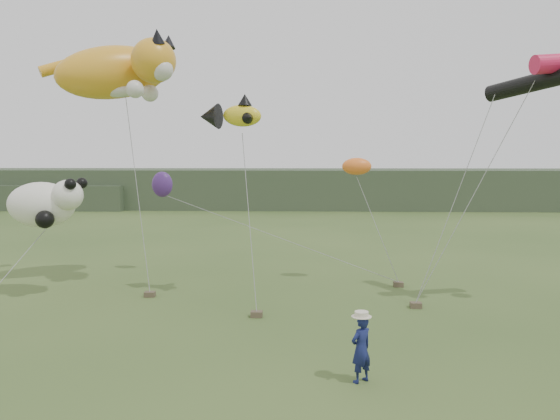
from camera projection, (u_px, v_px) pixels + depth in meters
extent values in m
plane|color=#385123|center=(294.00, 354.00, 14.64)|extent=(120.00, 120.00, 0.00)
cube|color=#2D3D28|center=(300.00, 188.00, 59.21)|extent=(90.00, 12.00, 4.00)
cube|color=#2D3D28|center=(16.00, 196.00, 57.50)|extent=(25.00, 8.00, 2.50)
imported|color=#151C4F|center=(361.00, 349.00, 12.75)|extent=(0.70, 0.67, 1.61)
cube|color=brown|center=(150.00, 294.00, 20.68)|extent=(0.38, 0.31, 0.20)
cube|color=brown|center=(257.00, 314.00, 18.06)|extent=(0.38, 0.31, 0.20)
cube|color=brown|center=(416.00, 305.00, 19.15)|extent=(0.38, 0.31, 0.20)
cube|color=brown|center=(398.00, 284.00, 22.29)|extent=(0.38, 0.31, 0.20)
ellipsoid|color=orange|center=(113.00, 72.00, 21.92)|extent=(5.21, 4.41, 2.80)
sphere|color=orange|center=(154.00, 61.00, 20.87)|extent=(1.72, 1.72, 1.72)
cone|color=black|center=(157.00, 36.00, 20.31)|extent=(0.53, 0.65, 0.64)
cone|color=black|center=(169.00, 41.00, 21.25)|extent=(0.53, 0.62, 0.61)
sphere|color=silver|center=(162.00, 70.00, 20.61)|extent=(0.86, 0.86, 0.86)
ellipsoid|color=silver|center=(116.00, 91.00, 21.70)|extent=(1.68, 0.84, 0.52)
sphere|color=silver|center=(135.00, 89.00, 20.43)|extent=(0.67, 0.67, 0.67)
sphere|color=silver|center=(150.00, 93.00, 21.75)|extent=(0.67, 0.67, 0.67)
cylinder|color=orange|center=(61.00, 66.00, 22.74)|extent=(1.78, 1.30, 1.03)
ellipsoid|color=yellow|center=(242.00, 116.00, 19.63)|extent=(1.59, 0.96, 0.85)
cone|color=black|center=(209.00, 117.00, 19.99)|extent=(0.93, 1.08, 0.93)
cone|color=black|center=(245.00, 100.00, 19.57)|extent=(0.52, 0.52, 0.41)
cone|color=black|center=(249.00, 118.00, 19.11)|extent=(0.55, 0.58, 0.41)
cone|color=black|center=(252.00, 120.00, 20.14)|extent=(0.55, 0.58, 0.41)
cylinder|color=black|center=(530.00, 84.00, 18.87)|extent=(2.36, 3.01, 0.97)
ellipsoid|color=white|center=(41.00, 205.00, 20.53)|extent=(2.56, 1.71, 1.71)
sphere|color=white|center=(68.00, 195.00, 20.17)|extent=(1.14, 1.14, 1.14)
sphere|color=black|center=(70.00, 184.00, 19.74)|extent=(0.42, 0.42, 0.42)
sphere|color=black|center=(82.00, 183.00, 20.54)|extent=(0.42, 0.42, 0.42)
sphere|color=black|center=(45.00, 219.00, 19.80)|extent=(0.66, 0.66, 0.66)
sphere|color=black|center=(26.00, 214.00, 20.88)|extent=(0.66, 0.66, 0.66)
ellipsoid|color=orange|center=(357.00, 166.00, 22.65)|extent=(1.22, 0.71, 0.71)
ellipsoid|color=#45226D|center=(162.00, 184.00, 24.76)|extent=(0.95, 0.63, 1.16)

